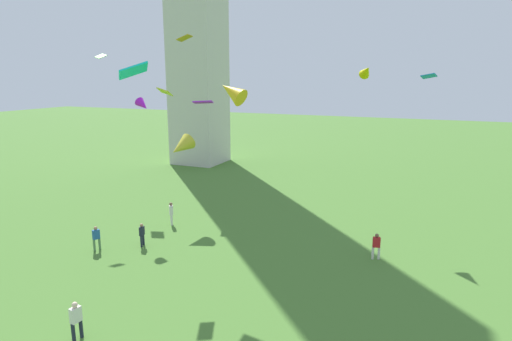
% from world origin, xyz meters
% --- Properties ---
extents(person_0, '(0.52, 0.39, 1.73)m').
position_xyz_m(person_0, '(10.39, 21.57, 0.98)').
color(person_0, silver).
rests_on(person_0, ground_plane).
extents(person_1, '(0.33, 0.57, 1.83)m').
position_xyz_m(person_1, '(-0.70, 7.64, 1.04)').
color(person_1, '#1E2333').
rests_on(person_1, ground_plane).
extents(person_2, '(0.50, 0.54, 1.81)m').
position_xyz_m(person_2, '(-5.40, 21.97, 1.02)').
color(person_2, silver).
rests_on(person_2, ground_plane).
extents(person_3, '(0.34, 0.49, 1.63)m').
position_xyz_m(person_3, '(-4.77, 17.51, 0.92)').
color(person_3, '#1E2333').
rests_on(person_3, ground_plane).
extents(person_4, '(0.40, 0.50, 1.69)m').
position_xyz_m(person_4, '(-7.13, 15.71, 0.96)').
color(person_4, '#51754C').
rests_on(person_4, ground_plane).
extents(kite_flying_0, '(0.75, 0.87, 0.47)m').
position_xyz_m(kite_flying_0, '(-12.98, 23.83, 13.12)').
color(kite_flying_0, '#56D630').
extents(kite_flying_1, '(1.58, 1.08, 1.31)m').
position_xyz_m(kite_flying_1, '(4.48, 12.96, 10.80)').
color(kite_flying_1, gold).
extents(kite_flying_2, '(1.52, 1.73, 0.92)m').
position_xyz_m(kite_flying_2, '(-0.53, 12.36, 11.75)').
color(kite_flying_2, '#12D2D9').
extents(kite_flying_3, '(1.56, 1.63, 0.47)m').
position_xyz_m(kite_flying_3, '(-13.11, 28.42, 12.14)').
color(kite_flying_3, '#230EB3').
extents(kite_flying_4, '(1.21, 0.93, 0.47)m').
position_xyz_m(kite_flying_4, '(12.46, 30.03, 11.50)').
color(kite_flying_4, '#1280C9').
extents(kite_flying_5, '(1.47, 1.10, 1.20)m').
position_xyz_m(kite_flying_5, '(-8.09, 22.70, 9.27)').
color(kite_flying_5, '#AC17CD').
extents(kite_flying_6, '(1.08, 1.23, 0.61)m').
position_xyz_m(kite_flying_6, '(-2.73, 18.05, 10.52)').
color(kite_flying_6, '#C4CB1D').
extents(kite_flying_7, '(2.03, 1.72, 0.39)m').
position_xyz_m(kite_flying_7, '(-6.18, 28.76, 9.22)').
color(kite_flying_7, '#A323EA').
extents(kite_flying_8, '(0.92, 0.70, 0.45)m').
position_xyz_m(kite_flying_8, '(-2.73, 20.58, 13.98)').
color(kite_flying_8, '#B48D18').
extents(kite_flying_9, '(1.87, 2.55, 1.98)m').
position_xyz_m(kite_flying_9, '(-5.38, 23.70, 5.98)').
color(kite_flying_9, gold).
extents(kite_flying_10, '(1.36, 1.61, 1.25)m').
position_xyz_m(kite_flying_10, '(7.96, 29.43, 11.88)').
color(kite_flying_10, '#CEC506').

